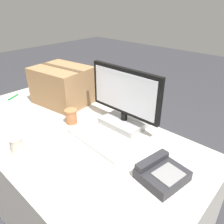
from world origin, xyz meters
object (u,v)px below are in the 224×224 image
(monitor, at_px, (124,102))
(keyboard, at_px, (98,140))
(desk_phone, at_px, (161,173))
(spoon, at_px, (6,108))
(paper_cup_left, at_px, (71,116))
(cardboard_box, at_px, (63,85))
(paper_cup_right, at_px, (17,145))
(pen_marker, at_px, (13,97))

(monitor, relative_size, keyboard, 1.16)
(desk_phone, distance_m, spoon, 1.30)
(monitor, relative_size, paper_cup_left, 5.25)
(desk_phone, relative_size, cardboard_box, 0.51)
(monitor, height_order, cardboard_box, monitor)
(cardboard_box, bearing_deg, spoon, -121.16)
(paper_cup_right, xyz_separation_m, spoon, (-0.58, 0.19, -0.04))
(keyboard, height_order, desk_phone, desk_phone)
(monitor, xyz_separation_m, desk_phone, (0.45, -0.26, -0.14))
(desk_phone, bearing_deg, pen_marker, -168.84)
(desk_phone, relative_size, spoon, 1.70)
(desk_phone, distance_m, paper_cup_left, 0.73)
(paper_cup_right, distance_m, cardboard_box, 0.68)
(paper_cup_right, bearing_deg, keyboard, 54.11)
(monitor, height_order, spoon, monitor)
(keyboard, height_order, pen_marker, keyboard)
(monitor, distance_m, paper_cup_right, 0.69)
(paper_cup_left, bearing_deg, desk_phone, -2.72)
(spoon, bearing_deg, pen_marker, -35.50)
(cardboard_box, bearing_deg, monitor, 5.04)
(desk_phone, height_order, pen_marker, desk_phone)
(monitor, distance_m, desk_phone, 0.54)
(desk_phone, bearing_deg, spoon, -162.66)
(keyboard, bearing_deg, pen_marker, -172.88)
(keyboard, xyz_separation_m, pen_marker, (-1.01, -0.05, -0.01))
(monitor, bearing_deg, cardboard_box, -174.96)
(paper_cup_left, height_order, paper_cup_right, paper_cup_left)
(keyboard, height_order, spoon, keyboard)
(cardboard_box, distance_m, pen_marker, 0.49)
(desk_phone, xyz_separation_m, spoon, (-1.28, -0.18, -0.03))
(spoon, height_order, pen_marker, pen_marker)
(paper_cup_right, bearing_deg, monitor, 67.87)
(keyboard, height_order, cardboard_box, cardboard_box)
(monitor, height_order, desk_phone, monitor)
(paper_cup_right, bearing_deg, desk_phone, 27.50)
(cardboard_box, bearing_deg, paper_cup_left, -28.38)
(keyboard, relative_size, paper_cup_right, 5.18)
(desk_phone, xyz_separation_m, cardboard_box, (-1.05, 0.21, 0.11))
(spoon, distance_m, cardboard_box, 0.47)
(monitor, bearing_deg, spoon, -152.21)
(paper_cup_right, relative_size, pen_marker, 0.77)
(keyboard, xyz_separation_m, cardboard_box, (-0.61, 0.20, 0.13))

